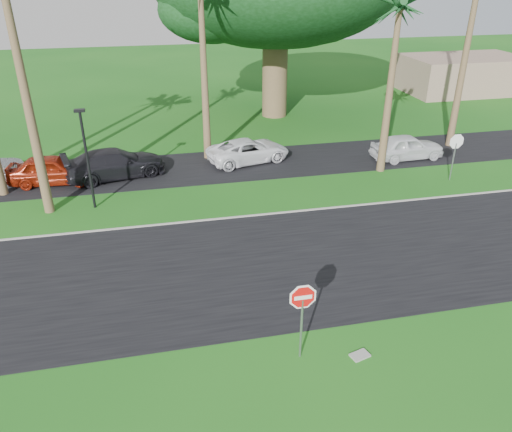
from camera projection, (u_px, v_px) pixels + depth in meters
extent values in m
plane|color=#165314|center=(260.00, 298.00, 16.99)|extent=(120.00, 120.00, 0.00)
cube|color=black|center=(249.00, 266.00, 18.72)|extent=(120.00, 8.00, 0.02)
cube|color=black|center=(211.00, 167.00, 27.87)|extent=(120.00, 5.00, 0.02)
cube|color=gray|center=(231.00, 218.00, 22.24)|extent=(120.00, 0.12, 0.06)
cylinder|color=gray|center=(301.00, 329.00, 14.01)|extent=(0.07, 0.07, 2.00)
cylinder|color=white|center=(303.00, 297.00, 13.51)|extent=(1.05, 0.02, 1.05)
cylinder|color=red|center=(303.00, 297.00, 13.51)|extent=(0.90, 0.02, 0.90)
cube|color=white|center=(303.00, 297.00, 13.51)|extent=(0.50, 0.02, 0.12)
cylinder|color=gray|center=(453.00, 162.00, 25.76)|extent=(0.07, 0.07, 2.00)
cylinder|color=white|center=(457.00, 141.00, 25.26)|extent=(1.05, 0.02, 1.05)
cylinder|color=red|center=(457.00, 141.00, 25.26)|extent=(0.90, 0.02, 0.90)
cube|color=white|center=(457.00, 141.00, 25.26)|extent=(0.50, 0.02, 0.12)
cone|color=brown|center=(23.00, 85.00, 20.27)|extent=(0.44, 0.44, 11.50)
cone|color=brown|center=(204.00, 75.00, 27.02)|extent=(0.44, 0.44, 9.50)
cone|color=brown|center=(390.00, 93.00, 25.46)|extent=(0.44, 0.44, 8.50)
cone|color=brown|center=(467.00, 45.00, 28.41)|extent=(0.44, 0.44, 12.00)
cylinder|color=brown|center=(275.00, 74.00, 35.92)|extent=(1.80, 1.80, 6.00)
cylinder|color=black|center=(88.00, 162.00, 22.24)|extent=(0.12, 0.12, 4.50)
cube|color=black|center=(79.00, 111.00, 21.18)|extent=(0.45, 0.25, 0.12)
cube|color=gray|center=(463.00, 74.00, 43.47)|extent=(10.00, 6.00, 3.00)
imported|color=maroon|center=(53.00, 170.00, 25.44)|extent=(4.47, 2.08, 1.48)
imported|color=black|center=(115.00, 164.00, 26.19)|extent=(5.58, 3.36, 1.51)
imported|color=white|center=(249.00, 151.00, 28.29)|extent=(5.07, 3.22, 1.30)
imported|color=white|center=(407.00, 147.00, 28.68)|extent=(4.27, 1.87, 1.43)
cube|color=gray|center=(360.00, 355.00, 14.45)|extent=(0.62, 0.49, 0.06)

